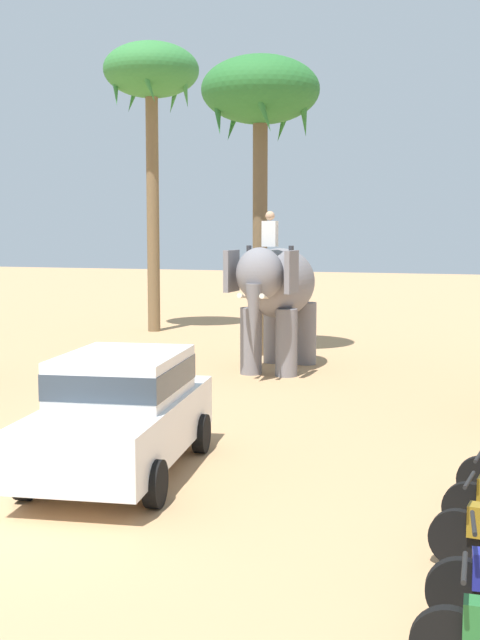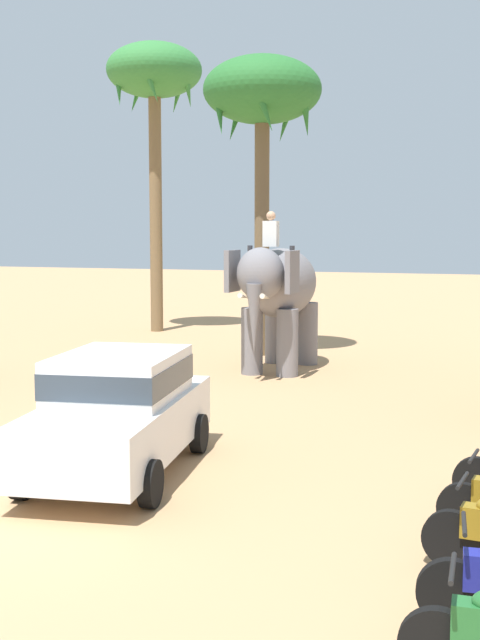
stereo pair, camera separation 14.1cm
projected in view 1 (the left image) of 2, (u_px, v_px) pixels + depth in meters
car_sedan_foreground at (122, 408)px, 11.29m from camera, size 2.37×4.32×1.70m
elephant_with_mahout at (277, 290)px, 19.67m from camera, size 1.63×3.87×3.88m
palm_tree_behind_elephant at (260, 99)px, 21.71m from camera, size 3.20×3.20×8.10m
palm_tree_near_hut at (151, 81)px, 26.95m from camera, size 3.20×3.20×9.69m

